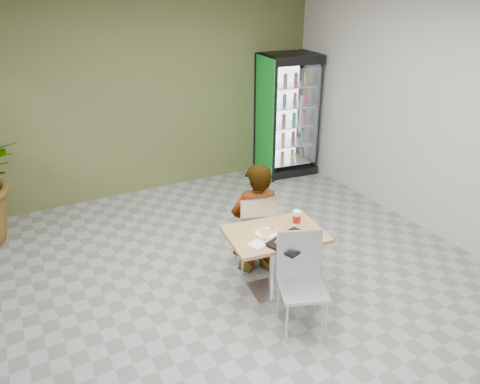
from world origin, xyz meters
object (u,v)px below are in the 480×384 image
at_px(cafeteria_tray, 293,242).
at_px(beverage_fridge, 287,115).
at_px(chair_near, 301,273).
at_px(soda_cup, 297,218).
at_px(seated_woman, 256,229).
at_px(chair_far, 256,227).
at_px(dining_table, 275,250).

xyz_separation_m(cafeteria_tray, beverage_fridge, (2.08, 3.27, 0.27)).
height_order(chair_near, beverage_fridge, beverage_fridge).
distance_m(chair_near, cafeteria_tray, 0.35).
bearing_deg(chair_near, soda_cup, 80.53).
relative_size(seated_woman, beverage_fridge, 0.79).
height_order(chair_far, chair_near, chair_near).
height_order(soda_cup, beverage_fridge, beverage_fridge).
height_order(dining_table, chair_near, chair_near).
bearing_deg(seated_woman, soda_cup, 127.64).
xyz_separation_m(soda_cup, beverage_fridge, (1.83, 2.96, 0.21)).
distance_m(chair_near, beverage_fridge, 4.19).
xyz_separation_m(seated_woman, soda_cup, (0.22, -0.49, 0.31)).
relative_size(dining_table, cafeteria_tray, 2.26).
bearing_deg(cafeteria_tray, soda_cup, 50.98).
relative_size(chair_near, cafeteria_tray, 2.06).
distance_m(chair_far, soda_cup, 0.56).
bearing_deg(chair_near, beverage_fridge, 79.34).
height_order(chair_far, beverage_fridge, beverage_fridge).
distance_m(seated_woman, soda_cup, 0.62).
height_order(dining_table, soda_cup, soda_cup).
distance_m(dining_table, seated_woman, 0.54).
xyz_separation_m(soda_cup, cafeteria_tray, (-0.25, -0.31, -0.06)).
xyz_separation_m(dining_table, seated_woman, (0.07, 0.53, -0.02)).
bearing_deg(soda_cup, dining_table, -171.73).
bearing_deg(dining_table, chair_near, -95.35).
xyz_separation_m(chair_far, cafeteria_tray, (-0.01, -0.75, 0.19)).
relative_size(chair_far, cafeteria_tray, 2.02).
bearing_deg(dining_table, seated_woman, 82.02).
bearing_deg(dining_table, beverage_fridge, 54.73).
distance_m(chair_far, chair_near, 1.04).
height_order(chair_near, soda_cup, chair_near).
height_order(cafeteria_tray, beverage_fridge, beverage_fridge).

